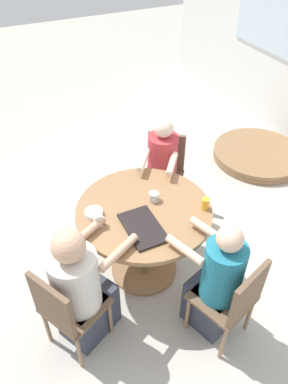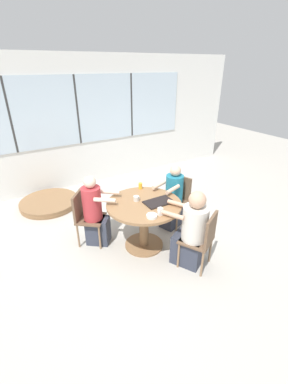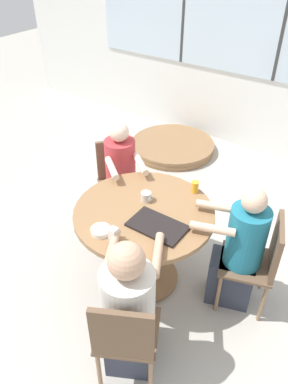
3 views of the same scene
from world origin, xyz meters
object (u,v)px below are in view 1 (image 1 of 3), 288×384
object	(u,v)px
chair_for_man_teal_shirt	(234,298)
person_man_blue_shirt	(161,176)
milk_carton_small	(98,220)
juice_glass	(205,204)
chair_for_man_blue_shirt	(164,167)
person_woman_green_shirt	(82,291)
folded_table_stack	(258,155)
coffee_mug	(154,197)
person_man_teal_shirt	(216,285)
chair_for_woman_green_shirt	(65,308)
bowl_white_shallow	(94,213)

from	to	relation	value
chair_for_man_teal_shirt	person_man_blue_shirt	bearing A→B (deg)	64.40
chair_for_man_teal_shirt	milk_carton_small	size ratio (longest dim) A/B	7.84
chair_for_man_teal_shirt	juice_glass	xyz separation A→B (m)	(-0.67, 0.15, 0.30)
chair_for_man_teal_shirt	person_man_blue_shirt	world-z (taller)	person_man_blue_shirt
chair_for_man_blue_shirt	person_woman_green_shirt	world-z (taller)	person_woman_green_shirt
chair_for_man_teal_shirt	folded_table_stack	size ratio (longest dim) A/B	0.76
chair_for_man_blue_shirt	person_man_blue_shirt	bearing A→B (deg)	90.00
chair_for_man_blue_shirt	coffee_mug	size ratio (longest dim) A/B	9.58
chair_for_man_blue_shirt	person_man_teal_shirt	distance (m)	1.48
chair_for_man_teal_shirt	coffee_mug	bearing A→B (deg)	82.08
chair_for_woman_green_shirt	folded_table_stack	xyz separation A→B (m)	(-1.42, 2.90, -0.45)
juice_glass	chair_for_woman_green_shirt	bearing A→B (deg)	-79.60
chair_for_woman_green_shirt	chair_for_man_blue_shirt	size ratio (longest dim) A/B	1.00
folded_table_stack	milk_carton_small	bearing A→B (deg)	-67.98
chair_for_woman_green_shirt	person_man_blue_shirt	size ratio (longest dim) A/B	0.75
person_man_teal_shirt	person_woman_green_shirt	bearing A→B (deg)	139.29
chair_for_man_blue_shirt	coffee_mug	bearing A→B (deg)	93.94
juice_glass	milk_carton_small	distance (m)	0.86
person_woman_green_shirt	chair_for_man_blue_shirt	bearing A→B (deg)	103.10
chair_for_man_teal_shirt	person_man_teal_shirt	xyz separation A→B (m)	(-0.16, -0.05, -0.00)
chair_for_man_blue_shirt	person_man_blue_shirt	world-z (taller)	person_man_blue_shirt
chair_for_woman_green_shirt	juice_glass	distance (m)	1.32
chair_for_man_teal_shirt	person_woman_green_shirt	bearing A→B (deg)	132.78
chair_for_man_teal_shirt	person_man_teal_shirt	size ratio (longest dim) A/B	0.77
chair_for_man_blue_shirt	folded_table_stack	xyz separation A→B (m)	(-0.26, 1.52, -0.45)
coffee_mug	chair_for_woman_green_shirt	bearing A→B (deg)	-62.28
milk_carton_small	person_man_blue_shirt	bearing A→B (deg)	125.28
juice_glass	bowl_white_shallow	world-z (taller)	juice_glass
chair_for_woman_green_shirt	chair_for_man_teal_shirt	size ratio (longest dim) A/B	1.00
folded_table_stack	juice_glass	bearing A→B (deg)	-54.17
person_woman_green_shirt	person_man_teal_shirt	distance (m)	0.98
milk_carton_small	bowl_white_shallow	world-z (taller)	milk_carton_small
person_woman_green_shirt	milk_carton_small	distance (m)	0.53
chair_for_man_blue_shirt	milk_carton_small	bearing A→B (deg)	75.82
person_man_teal_shirt	juice_glass	bearing A→B (deg)	50.06
chair_for_man_teal_shirt	juice_glass	distance (m)	0.75
chair_for_woman_green_shirt	chair_for_man_blue_shirt	xyz separation A→B (m)	(-1.15, 1.39, 0.00)
chair_for_woman_green_shirt	milk_carton_small	size ratio (longest dim) A/B	7.84
coffee_mug	juice_glass	distance (m)	0.42
person_man_blue_shirt	bowl_white_shallow	world-z (taller)	person_man_blue_shirt
bowl_white_shallow	milk_carton_small	bearing A→B (deg)	-4.12
person_man_blue_shirt	person_man_teal_shirt	xyz separation A→B (m)	(1.31, -0.23, -0.01)
person_man_blue_shirt	chair_for_man_blue_shirt	bearing A→B (deg)	-90.00
chair_for_man_blue_shirt	person_woman_green_shirt	xyz separation A→B (m)	(1.08, -1.24, 0.00)
chair_for_man_teal_shirt	milk_carton_small	distance (m)	1.14
chair_for_man_teal_shirt	person_woman_green_shirt	distance (m)	1.10
person_woman_green_shirt	bowl_white_shallow	size ratio (longest dim) A/B	8.02
chair_for_man_teal_shirt	coffee_mug	xyz separation A→B (m)	(-0.93, -0.18, 0.29)
chair_for_man_teal_shirt	juice_glass	size ratio (longest dim) A/B	8.67
chair_for_man_teal_shirt	coffee_mug	world-z (taller)	chair_for_man_teal_shirt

